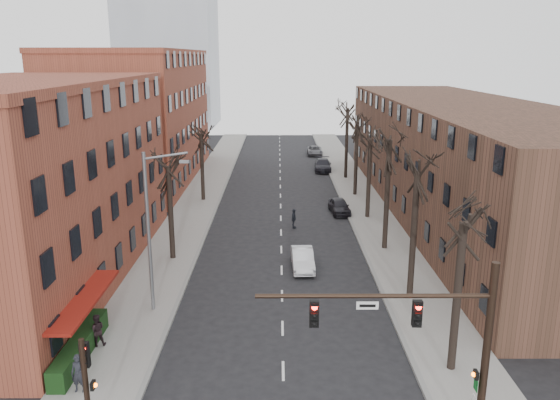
{
  "coord_description": "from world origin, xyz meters",
  "views": [
    {
      "loc": [
        -0.21,
        -17.89,
        13.82
      ],
      "look_at": [
        -0.1,
        19.18,
        4.0
      ],
      "focal_mm": 35.0,
      "sensor_mm": 36.0,
      "label": 1
    }
  ],
  "objects_px": {
    "silver_sedan": "(303,259)",
    "pedestrian_a": "(79,373)",
    "parked_car_near": "(339,206)",
    "parked_car_mid": "(323,165)"
  },
  "relations": [
    {
      "from": "parked_car_near",
      "to": "pedestrian_a",
      "type": "height_order",
      "value": "pedestrian_a"
    },
    {
      "from": "pedestrian_a",
      "to": "silver_sedan",
      "type": "bearing_deg",
      "value": 54.07
    },
    {
      "from": "parked_car_mid",
      "to": "pedestrian_a",
      "type": "relative_size",
      "value": 2.96
    },
    {
      "from": "parked_car_mid",
      "to": "pedestrian_a",
      "type": "height_order",
      "value": "pedestrian_a"
    },
    {
      "from": "parked_car_mid",
      "to": "silver_sedan",
      "type": "bearing_deg",
      "value": -93.55
    },
    {
      "from": "parked_car_mid",
      "to": "pedestrian_a",
      "type": "xyz_separation_m",
      "value": [
        -13.87,
        -46.19,
        0.27
      ]
    },
    {
      "from": "silver_sedan",
      "to": "pedestrian_a",
      "type": "distance_m",
      "value": 17.26
    },
    {
      "from": "parked_car_mid",
      "to": "parked_car_near",
      "type": "bearing_deg",
      "value": -86.63
    },
    {
      "from": "parked_car_near",
      "to": "parked_car_mid",
      "type": "height_order",
      "value": "parked_car_mid"
    },
    {
      "from": "pedestrian_a",
      "to": "parked_car_mid",
      "type": "bearing_deg",
      "value": 72.67
    }
  ]
}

